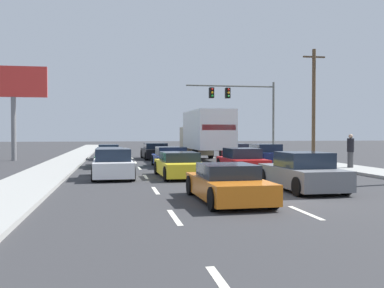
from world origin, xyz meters
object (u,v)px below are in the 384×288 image
object	(u,v)px
car_blue	(171,158)
car_orange	(228,184)
car_white	(113,165)
car_maroon	(236,151)
pedestrian_near_corner	(350,151)
car_red	(242,161)
car_navy	(266,155)
car_green	(110,158)
utility_pole_mid	(314,103)
car_black	(155,151)
box_truck	(205,133)
car_silver	(109,152)
car_gray	(302,173)
traffic_signal_mast	(238,100)
roadside_billboard	(13,92)
car_yellow	(179,165)

from	to	relation	value
car_blue	car_orange	distance (m)	13.61
car_blue	car_white	bearing A→B (deg)	-119.14
car_blue	car_maroon	size ratio (longest dim) A/B	0.93
car_blue	pedestrian_near_corner	size ratio (longest dim) A/B	2.20
car_red	car_navy	xyz separation A→B (m)	(3.12, 4.97, 0.04)
car_green	utility_pole_mid	world-z (taller)	utility_pole_mid
car_black	car_red	world-z (taller)	car_black
car_black	box_truck	distance (m)	5.09
car_red	utility_pole_mid	world-z (taller)	utility_pole_mid
car_silver	utility_pole_mid	world-z (taller)	utility_pole_mid
car_gray	car_green	bearing A→B (deg)	119.31
car_maroon	traffic_signal_mast	world-z (taller)	traffic_signal_mast
box_truck	car_maroon	xyz separation A→B (m)	(3.37, 3.85, -1.54)
car_silver	car_maroon	bearing A→B (deg)	0.44
car_navy	traffic_signal_mast	xyz separation A→B (m)	(1.43, 11.59, 4.54)
car_blue	utility_pole_mid	distance (m)	13.70
car_blue	roadside_billboard	world-z (taller)	roadside_billboard
car_blue	car_black	bearing A→B (deg)	91.24
car_white	utility_pole_mid	bearing A→B (deg)	37.20
traffic_signal_mast	car_white	bearing A→B (deg)	-121.06
car_red	car_navy	size ratio (longest dim) A/B	1.01
car_silver	car_blue	bearing A→B (deg)	-65.54
car_green	car_red	size ratio (longest dim) A/B	1.11
car_green	car_gray	bearing A→B (deg)	-60.69
car_silver	traffic_signal_mast	size ratio (longest dim) A/B	0.52
car_green	car_orange	world-z (taller)	car_green
car_orange	pedestrian_near_corner	distance (m)	13.52
car_green	pedestrian_near_corner	distance (m)	14.08
box_truck	traffic_signal_mast	distance (m)	9.86
car_red	traffic_signal_mast	xyz separation A→B (m)	(4.56, 16.56, 4.58)
car_maroon	car_gray	bearing A→B (deg)	-99.06
car_white	car_yellow	world-z (taller)	car_white
car_orange	box_truck	xyz separation A→B (m)	(3.14, 18.23, 1.56)
car_yellow	utility_pole_mid	bearing A→B (deg)	43.70
car_maroon	utility_pole_mid	xyz separation A→B (m)	(5.44, -2.96, 3.88)
car_blue	car_orange	bearing A→B (deg)	-90.02
car_green	car_black	world-z (taller)	car_black
car_black	car_blue	size ratio (longest dim) A/B	1.16
roadside_billboard	car_orange	bearing A→B (deg)	-63.47
car_green	car_black	bearing A→B (deg)	64.80
traffic_signal_mast	box_truck	bearing A→B (deg)	-120.65
car_silver	car_gray	size ratio (longest dim) A/B	1.04
car_silver	car_navy	distance (m)	12.62
car_orange	car_navy	bearing A→B (deg)	66.19
box_truck	roadside_billboard	size ratio (longest dim) A/B	1.18
traffic_signal_mast	car_gray	bearing A→B (deg)	-100.75
car_silver	car_green	size ratio (longest dim) A/B	0.95
car_green	traffic_signal_mast	distance (m)	17.17
car_yellow	roadside_billboard	size ratio (longest dim) A/B	0.63
car_black	traffic_signal_mast	size ratio (longest dim) A/B	0.56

